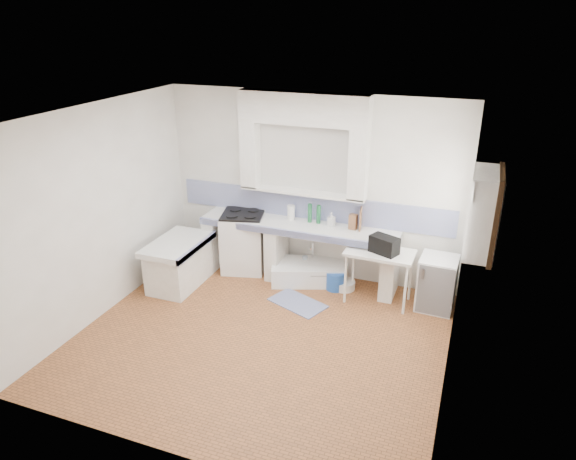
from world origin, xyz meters
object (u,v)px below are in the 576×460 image
(sink, at_px, (308,273))
(side_table, at_px, (378,277))
(fridge, at_px, (437,283))
(stove, at_px, (244,242))

(sink, bearing_deg, side_table, -32.16)
(fridge, bearing_deg, side_table, -169.85)
(side_table, bearing_deg, sink, 169.40)
(side_table, height_order, fridge, fridge)
(stove, distance_m, side_table, 2.22)
(stove, relative_size, sink, 0.83)
(sink, distance_m, fridge, 1.93)
(stove, bearing_deg, side_table, -21.21)
(stove, bearing_deg, fridge, -17.40)
(sink, relative_size, fridge, 1.45)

